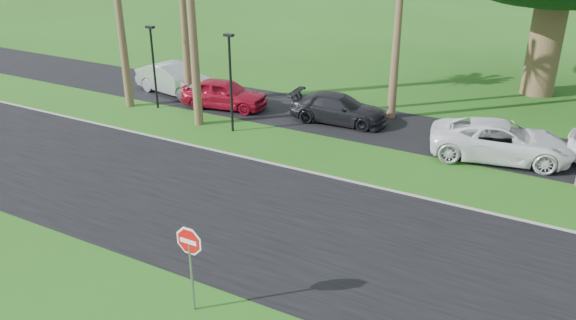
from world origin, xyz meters
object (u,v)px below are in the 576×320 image
at_px(stop_sign_near, 190,252).
at_px(car_silver, 175,80).
at_px(car_red, 225,94).
at_px(car_minivan, 501,141).
at_px(car_dark, 338,109).

height_order(stop_sign_near, car_silver, stop_sign_near).
bearing_deg(car_red, car_minivan, -99.98).
xyz_separation_m(stop_sign_near, car_red, (-8.78, 14.18, -0.99)).
xyz_separation_m(car_red, car_dark, (6.21, 0.86, -0.08)).
height_order(car_red, car_dark, car_red).
distance_m(car_silver, car_dark, 10.14).
relative_size(stop_sign_near, car_dark, 0.54).
height_order(stop_sign_near, car_red, stop_sign_near).
height_order(car_dark, car_minivan, car_minivan).
relative_size(stop_sign_near, car_red, 0.57).
xyz_separation_m(car_silver, car_dark, (10.13, 0.12, -0.15)).
height_order(car_silver, car_dark, car_silver).
xyz_separation_m(stop_sign_near, car_silver, (-12.71, 14.92, -0.93)).
distance_m(stop_sign_near, car_silver, 19.63).
height_order(stop_sign_near, car_dark, stop_sign_near).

